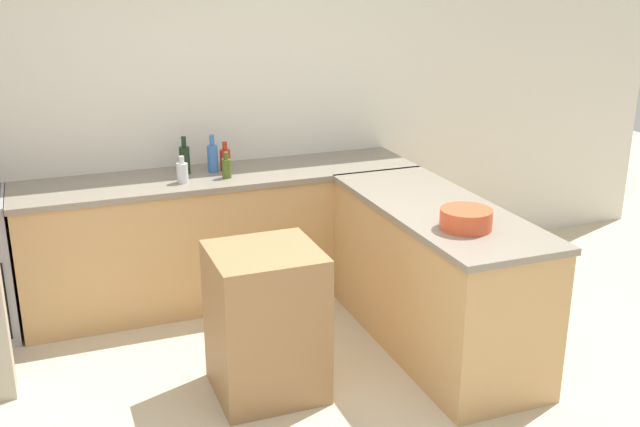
{
  "coord_description": "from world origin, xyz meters",
  "views": [
    {
      "loc": [
        -1.17,
        -3.24,
        2.36
      ],
      "look_at": [
        0.29,
        0.57,
        0.98
      ],
      "focal_mm": 42.0,
      "sensor_mm": 36.0,
      "label": 1
    }
  ],
  "objects_px": {
    "island_table": "(266,322)",
    "water_bottle_blue": "(213,157)",
    "mixing_bowl": "(466,219)",
    "olive_oil_bottle": "(227,168)",
    "vinegar_bottle_clear": "(182,172)",
    "hot_sauce_bottle": "(225,159)",
    "wine_bottle_dark": "(185,159)"
  },
  "relations": [
    {
      "from": "island_table",
      "to": "water_bottle_blue",
      "type": "relative_size",
      "value": 3.25
    },
    {
      "from": "mixing_bowl",
      "to": "olive_oil_bottle",
      "type": "distance_m",
      "value": 1.8
    },
    {
      "from": "mixing_bowl",
      "to": "vinegar_bottle_clear",
      "type": "bearing_deg",
      "value": 131.22
    },
    {
      "from": "olive_oil_bottle",
      "to": "vinegar_bottle_clear",
      "type": "bearing_deg",
      "value": -178.12
    },
    {
      "from": "mixing_bowl",
      "to": "water_bottle_blue",
      "type": "xyz_separation_m",
      "value": [
        -1.05,
        1.69,
        0.05
      ]
    },
    {
      "from": "hot_sauce_bottle",
      "to": "mixing_bowl",
      "type": "bearing_deg",
      "value": -60.58
    },
    {
      "from": "island_table",
      "to": "water_bottle_blue",
      "type": "distance_m",
      "value": 1.56
    },
    {
      "from": "vinegar_bottle_clear",
      "to": "water_bottle_blue",
      "type": "distance_m",
      "value": 0.33
    },
    {
      "from": "wine_bottle_dark",
      "to": "vinegar_bottle_clear",
      "type": "relative_size",
      "value": 1.45
    },
    {
      "from": "island_table",
      "to": "hot_sauce_bottle",
      "type": "xyz_separation_m",
      "value": [
        0.15,
        1.44,
        0.59
      ]
    },
    {
      "from": "mixing_bowl",
      "to": "vinegar_bottle_clear",
      "type": "xyz_separation_m",
      "value": [
        -1.3,
        1.49,
        0.02
      ]
    },
    {
      "from": "vinegar_bottle_clear",
      "to": "mixing_bowl",
      "type": "bearing_deg",
      "value": -48.78
    },
    {
      "from": "vinegar_bottle_clear",
      "to": "water_bottle_blue",
      "type": "xyz_separation_m",
      "value": [
        0.26,
        0.2,
        0.03
      ]
    },
    {
      "from": "hot_sauce_bottle",
      "to": "olive_oil_bottle",
      "type": "height_order",
      "value": "hot_sauce_bottle"
    },
    {
      "from": "mixing_bowl",
      "to": "island_table",
      "type": "bearing_deg",
      "value": 167.08
    },
    {
      "from": "island_table",
      "to": "wine_bottle_dark",
      "type": "height_order",
      "value": "wine_bottle_dark"
    },
    {
      "from": "mixing_bowl",
      "to": "hot_sauce_bottle",
      "type": "height_order",
      "value": "hot_sauce_bottle"
    },
    {
      "from": "wine_bottle_dark",
      "to": "olive_oil_bottle",
      "type": "bearing_deg",
      "value": -40.18
    },
    {
      "from": "wine_bottle_dark",
      "to": "vinegar_bottle_clear",
      "type": "xyz_separation_m",
      "value": [
        -0.06,
        -0.22,
        -0.03
      ]
    },
    {
      "from": "wine_bottle_dark",
      "to": "olive_oil_bottle",
      "type": "height_order",
      "value": "wine_bottle_dark"
    },
    {
      "from": "island_table",
      "to": "hot_sauce_bottle",
      "type": "relative_size",
      "value": 4.13
    },
    {
      "from": "vinegar_bottle_clear",
      "to": "olive_oil_bottle",
      "type": "distance_m",
      "value": 0.31
    },
    {
      "from": "island_table",
      "to": "hot_sauce_bottle",
      "type": "bearing_deg",
      "value": 83.98
    },
    {
      "from": "mixing_bowl",
      "to": "olive_oil_bottle",
      "type": "xyz_separation_m",
      "value": [
        -0.99,
        1.5,
        0.01
      ]
    },
    {
      "from": "wine_bottle_dark",
      "to": "water_bottle_blue",
      "type": "height_order",
      "value": "wine_bottle_dark"
    },
    {
      "from": "wine_bottle_dark",
      "to": "hot_sauce_bottle",
      "type": "bearing_deg",
      "value": -3.33
    },
    {
      "from": "wine_bottle_dark",
      "to": "vinegar_bottle_clear",
      "type": "height_order",
      "value": "wine_bottle_dark"
    },
    {
      "from": "water_bottle_blue",
      "to": "island_table",
      "type": "bearing_deg",
      "value": -92.37
    },
    {
      "from": "hot_sauce_bottle",
      "to": "island_table",
      "type": "bearing_deg",
      "value": -96.02
    },
    {
      "from": "vinegar_bottle_clear",
      "to": "hot_sauce_bottle",
      "type": "bearing_deg",
      "value": 30.18
    },
    {
      "from": "island_table",
      "to": "olive_oil_bottle",
      "type": "xyz_separation_m",
      "value": [
        0.11,
        1.24,
        0.58
      ]
    },
    {
      "from": "hot_sauce_bottle",
      "to": "water_bottle_blue",
      "type": "height_order",
      "value": "water_bottle_blue"
    }
  ]
}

